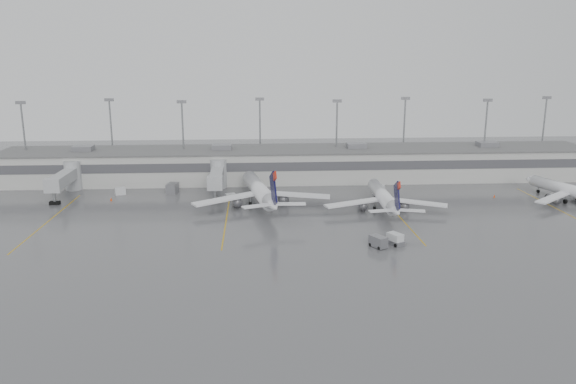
{
  "coord_description": "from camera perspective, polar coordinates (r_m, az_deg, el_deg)",
  "views": [
    {
      "loc": [
        -11.9,
        -85.55,
        32.17
      ],
      "look_at": [
        -5.05,
        24.0,
        5.0
      ],
      "focal_mm": 35.0,
      "sensor_mm": 36.0,
      "label": 1
    }
  ],
  "objects": [
    {
      "name": "cone_a",
      "position": [
        132.0,
        -17.53,
        -0.69
      ],
      "size": [
        0.5,
        0.5,
        0.79
      ],
      "primitive_type": "cone",
      "color": "#EB4004",
      "rests_on": "ground"
    },
    {
      "name": "baggage_tug",
      "position": [
        99.02,
        10.81,
        -4.83
      ],
      "size": [
        3.23,
        3.68,
        2.02
      ],
      "rotation": [
        0.0,
        0.0,
        0.53
      ],
      "color": "silver",
      "rests_on": "ground"
    },
    {
      "name": "gse_uld_a",
      "position": [
        137.07,
        -16.69,
        0.09
      ],
      "size": [
        2.77,
        2.33,
        1.67
      ],
      "primitive_type": "cube",
      "rotation": [
        0.0,
        0.0,
        0.38
      ],
      "color": "silver",
      "rests_on": "ground"
    },
    {
      "name": "jet_mid_right",
      "position": [
        119.09,
        9.73,
        -0.53
      ],
      "size": [
        25.79,
        28.93,
        9.36
      ],
      "rotation": [
        0.0,
        0.0,
        -0.03
      ],
      "color": "white",
      "rests_on": "ground"
    },
    {
      "name": "cone_b",
      "position": [
        123.43,
        -5.12,
        -1.08
      ],
      "size": [
        0.46,
        0.46,
        0.74
      ],
      "primitive_type": "cone",
      "color": "#EB4004",
      "rests_on": "ground"
    },
    {
      "name": "ground",
      "position": [
        92.17,
        4.09,
        -6.56
      ],
      "size": [
        260.0,
        260.0,
        0.0
      ],
      "primitive_type": "plane",
      "color": "#4E4E51",
      "rests_on": "ground"
    },
    {
      "name": "terminal",
      "position": [
        146.72,
        1.14,
        2.9
      ],
      "size": [
        152.0,
        17.0,
        9.45
      ],
      "color": "#B3B3AD",
      "rests_on": "ground"
    },
    {
      "name": "jet_far_right",
      "position": [
        138.94,
        26.82,
        0.14
      ],
      "size": [
        22.95,
        26.12,
        8.71
      ],
      "rotation": [
        0.0,
        0.0,
        0.3
      ],
      "color": "white",
      "rests_on": "ground"
    },
    {
      "name": "gse_uld_b",
      "position": [
        126.94,
        -5.88,
        -0.5
      ],
      "size": [
        2.47,
        1.98,
        1.53
      ],
      "primitive_type": "cube",
      "rotation": [
        0.0,
        0.0,
        0.28
      ],
      "color": "silver",
      "rests_on": "ground"
    },
    {
      "name": "jet_bridge_left",
      "position": [
        141.19,
        -21.49,
        1.36
      ],
      "size": [
        4.0,
        17.2,
        7.0
      ],
      "color": "#A0A3A5",
      "rests_on": "ground"
    },
    {
      "name": "cone_c",
      "position": [
        122.31,
        7.35,
        -1.28
      ],
      "size": [
        0.46,
        0.46,
        0.74
      ],
      "primitive_type": "cone",
      "color": "#EB4004",
      "rests_on": "ground"
    },
    {
      "name": "stand_markings",
      "position": [
        114.79,
        2.52,
        -2.38
      ],
      "size": [
        105.25,
        40.0,
        0.01
      ],
      "color": "#CA970B",
      "rests_on": "ground"
    },
    {
      "name": "gse_uld_c",
      "position": [
        134.27,
        9.19,
        0.29
      ],
      "size": [
        3.21,
        2.66,
        1.95
      ],
      "primitive_type": "cube",
      "rotation": [
        0.0,
        0.0,
        -0.35
      ],
      "color": "silver",
      "rests_on": "ground"
    },
    {
      "name": "jet_mid_left",
      "position": [
        120.94,
        -2.83,
        0.12
      ],
      "size": [
        29.59,
        33.44,
        10.89
      ],
      "rotation": [
        0.0,
        0.0,
        0.17
      ],
      "color": "white",
      "rests_on": "ground"
    },
    {
      "name": "light_masts",
      "position": [
        151.12,
        0.97,
        6.24
      ],
      "size": [
        142.4,
        8.0,
        20.6
      ],
      "color": "gray",
      "rests_on": "ground"
    },
    {
      "name": "gse_loader",
      "position": [
        135.84,
        -11.66,
        0.4
      ],
      "size": [
        2.8,
        3.91,
        2.25
      ],
      "primitive_type": "cube",
      "rotation": [
        0.0,
        0.0,
        -0.16
      ],
      "color": "slate",
      "rests_on": "ground"
    },
    {
      "name": "jet_bridge_right",
      "position": [
        134.56,
        -7.17,
        1.65
      ],
      "size": [
        4.0,
        17.2,
        7.0
      ],
      "color": "#A0A3A5",
      "rests_on": "ground"
    },
    {
      "name": "baggage_cart",
      "position": [
        97.1,
        9.15,
        -4.99
      ],
      "size": [
        3.07,
        3.55,
        1.98
      ],
      "rotation": [
        0.0,
        0.0,
        0.53
      ],
      "color": "slate",
      "rests_on": "ground"
    },
    {
      "name": "cone_d",
      "position": [
        137.26,
        20.23,
        -0.38
      ],
      "size": [
        0.42,
        0.42,
        0.66
      ],
      "primitive_type": "cone",
      "color": "#EB4004",
      "rests_on": "ground"
    }
  ]
}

